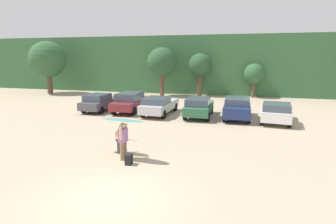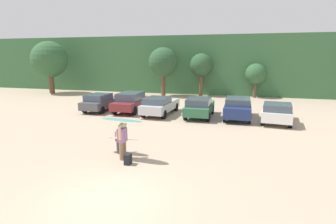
{
  "view_description": "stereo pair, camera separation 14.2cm",
  "coord_description": "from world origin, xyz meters",
  "views": [
    {
      "loc": [
        3.87,
        -7.26,
        4.44
      ],
      "look_at": [
        -0.06,
        7.43,
        1.37
      ],
      "focal_mm": 29.59,
      "sensor_mm": 36.0,
      "label": 1
    },
    {
      "loc": [
        4.0,
        -7.23,
        4.44
      ],
      "look_at": [
        -0.06,
        7.43,
        1.37
      ],
      "focal_mm": 29.59,
      "sensor_mm": 36.0,
      "label": 2
    }
  ],
  "objects": [
    {
      "name": "parked_car_silver",
      "position": [
        -2.24,
        12.91,
        0.75
      ],
      "size": [
        1.96,
        4.77,
        1.41
      ],
      "rotation": [
        0.0,
        0.0,
        1.53
      ],
      "color": "silver",
      "rests_on": "ground_plane"
    },
    {
      "name": "parked_car_forest_green",
      "position": [
        0.87,
        12.77,
        0.78
      ],
      "size": [
        1.87,
        4.18,
        1.46
      ],
      "rotation": [
        0.0,
        0.0,
        1.58
      ],
      "color": "#2D6642",
      "rests_on": "ground_plane"
    },
    {
      "name": "tree_ridge_back",
      "position": [
        5.1,
        24.33,
        2.55
      ],
      "size": [
        2.23,
        2.23,
        3.7
      ],
      "color": "brown",
      "rests_on": "ground_plane"
    },
    {
      "name": "person_child",
      "position": [
        -1.51,
        4.07,
        0.7
      ],
      "size": [
        0.23,
        0.52,
        1.23
      ],
      "rotation": [
        0.0,
        0.0,
        3.13
      ],
      "color": "#4C4C51",
      "rests_on": "ground_plane"
    },
    {
      "name": "parked_car_dark_gray",
      "position": [
        -7.41,
        13.18,
        0.73
      ],
      "size": [
        1.84,
        4.47,
        1.43
      ],
      "rotation": [
        0.0,
        0.0,
        1.55
      ],
      "color": "#4C4F54",
      "rests_on": "ground_plane"
    },
    {
      "name": "parked_car_white",
      "position": [
        6.21,
        12.42,
        0.75
      ],
      "size": [
        2.24,
        4.1,
        1.41
      ],
      "rotation": [
        0.0,
        0.0,
        1.47
      ],
      "color": "white",
      "rests_on": "ground_plane"
    },
    {
      "name": "hillside_ridge",
      "position": [
        0.0,
        30.9,
        3.42
      ],
      "size": [
        108.0,
        12.0,
        6.85
      ],
      "primitive_type": "cube",
      "color": "#38663D",
      "rests_on": "ground_plane"
    },
    {
      "name": "parked_car_navy",
      "position": [
        3.62,
        13.01,
        0.82
      ],
      "size": [
        1.85,
        4.32,
        1.54
      ],
      "rotation": [
        0.0,
        0.0,
        1.57
      ],
      "color": "navy",
      "rests_on": "ground_plane"
    },
    {
      "name": "person_adult",
      "position": [
        -1.01,
        3.4,
        0.93
      ],
      "size": [
        0.31,
        0.72,
        1.64
      ],
      "rotation": [
        0.0,
        0.0,
        3.13
      ],
      "color": "#8C6B4C",
      "rests_on": "ground_plane"
    },
    {
      "name": "tree_right",
      "position": [
        -4.87,
        22.75,
        3.76
      ],
      "size": [
        3.25,
        3.25,
        5.43
      ],
      "color": "brown",
      "rests_on": "ground_plane"
    },
    {
      "name": "surfboard_teal",
      "position": [
        -0.98,
        3.31,
        1.77
      ],
      "size": [
        2.04,
        0.78,
        0.13
      ],
      "rotation": [
        0.0,
        0.0,
        3.03
      ],
      "color": "teal"
    },
    {
      "name": "tree_left",
      "position": [
        -0.8,
        24.1,
        3.43
      ],
      "size": [
        2.57,
        2.57,
        4.78
      ],
      "color": "brown",
      "rests_on": "ground_plane"
    },
    {
      "name": "surfboard_cream",
      "position": [
        -1.38,
        4.02,
        0.72
      ],
      "size": [
        1.8,
        0.54,
        0.24
      ],
      "rotation": [
        0.0,
        0.0,
        3.12
      ],
      "color": "beige"
    },
    {
      "name": "tree_center_left",
      "position": [
        -18.66,
        21.42,
        4.07
      ],
      "size": [
        4.25,
        4.25,
        6.23
      ],
      "color": "brown",
      "rests_on": "ground_plane"
    },
    {
      "name": "ground_plane",
      "position": [
        0.0,
        0.0,
        0.0
      ],
      "size": [
        120.0,
        120.0,
        0.0
      ],
      "primitive_type": "plane",
      "color": "tan"
    },
    {
      "name": "backpack_dropped",
      "position": [
        -0.54,
        2.86,
        0.22
      ],
      "size": [
        0.24,
        0.34,
        0.45
      ],
      "color": "black",
      "rests_on": "ground_plane"
    },
    {
      "name": "parked_car_maroon",
      "position": [
        -4.88,
        13.52,
        0.83
      ],
      "size": [
        1.94,
        4.79,
        1.56
      ],
      "rotation": [
        0.0,
        0.0,
        1.6
      ],
      "color": "maroon",
      "rests_on": "ground_plane"
    }
  ]
}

